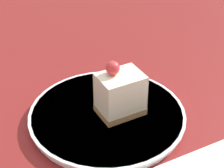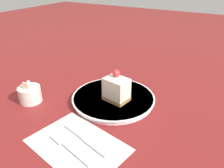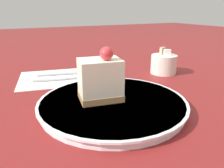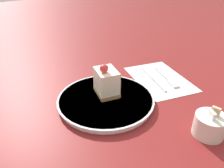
# 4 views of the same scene
# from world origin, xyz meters

# --- Properties ---
(ground_plane) EXTENTS (4.00, 4.00, 0.00)m
(ground_plane) POSITION_xyz_m (0.00, 0.00, 0.00)
(ground_plane) COLOR maroon
(plate) EXTENTS (0.29, 0.29, 0.02)m
(plate) POSITION_xyz_m (-0.01, 0.04, 0.01)
(plate) COLOR white
(plate) RESTS_ON ground_plane
(cake_slice) EXTENTS (0.07, 0.09, 0.11)m
(cake_slice) POSITION_xyz_m (-0.02, 0.02, 0.06)
(cake_slice) COLOR #9E7547
(cake_slice) RESTS_ON plate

